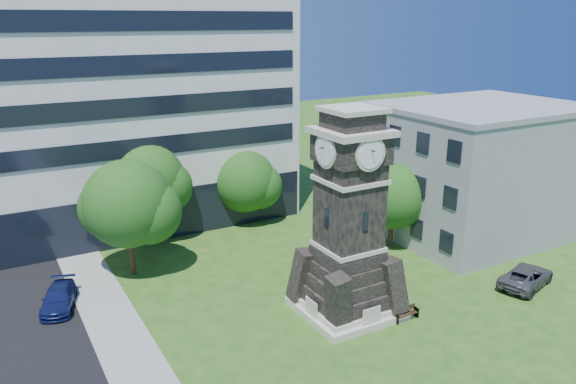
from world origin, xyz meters
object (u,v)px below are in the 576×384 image
car_east_lot (526,276)px  park_bench (406,313)px  car_street_north (59,298)px  clock_tower (349,228)px

car_east_lot → park_bench: 9.75m
car_street_north → car_east_lot: bearing=-6.8°
clock_tower → park_bench: clock_tower is taller
car_east_lot → park_bench: bearing=70.4°
car_street_north → park_bench: (17.27, -11.48, -0.18)m
clock_tower → car_east_lot: 13.35m
clock_tower → car_street_north: size_ratio=2.87×
park_bench → car_east_lot: bearing=-3.8°
clock_tower → car_street_north: clock_tower is taller
clock_tower → car_east_lot: bearing=-14.4°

